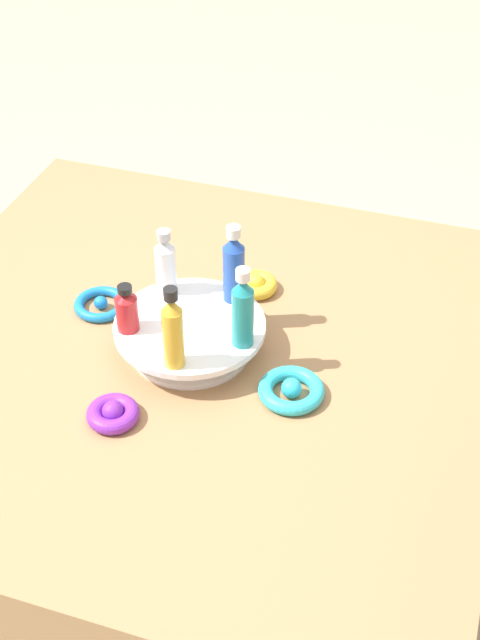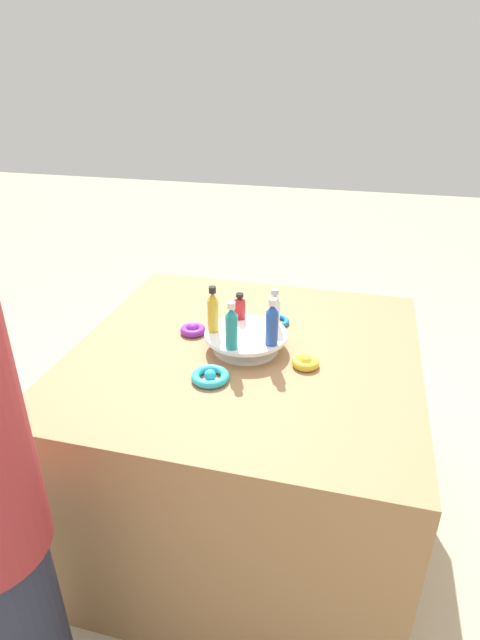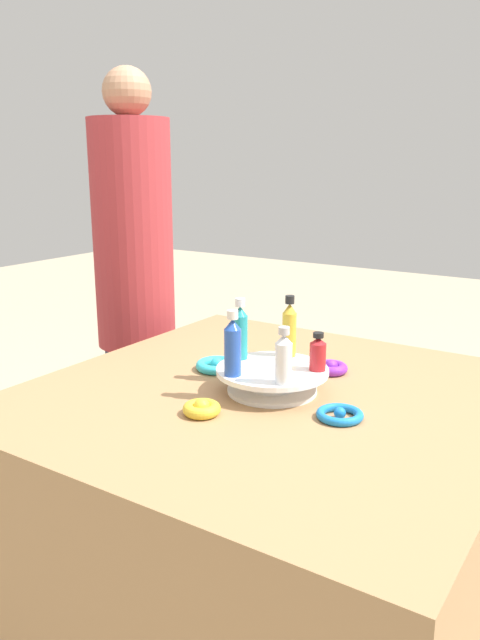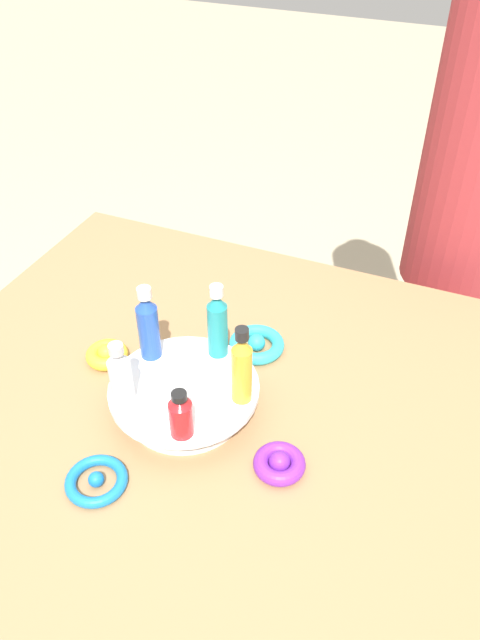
% 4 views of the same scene
% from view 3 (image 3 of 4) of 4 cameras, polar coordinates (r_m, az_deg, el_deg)
% --- Properties ---
extents(party_table, '(1.09, 1.09, 0.77)m').
position_cam_3_polar(party_table, '(1.66, 2.76, -19.08)').
color(party_table, '#9E754C').
rests_on(party_table, ground_plane).
extents(display_stand, '(0.26, 0.26, 0.06)m').
position_cam_3_polar(display_stand, '(1.47, 2.96, -5.31)').
color(display_stand, white).
rests_on(display_stand, party_table).
extents(bottle_gold, '(0.03, 0.03, 0.15)m').
position_cam_3_polar(bottle_gold, '(1.53, 4.53, -0.77)').
color(bottle_gold, gold).
rests_on(bottle_gold, display_stand).
extents(bottle_teal, '(0.04, 0.04, 0.15)m').
position_cam_3_polar(bottle_teal, '(1.51, 0.01, -1.03)').
color(bottle_teal, teal).
rests_on(bottle_teal, display_stand).
extents(bottle_blue, '(0.04, 0.04, 0.15)m').
position_cam_3_polar(bottle_blue, '(1.39, -0.68, -2.37)').
color(bottle_blue, '#234CAD').
rests_on(bottle_blue, display_stand).
extents(bottle_clear, '(0.04, 0.04, 0.13)m').
position_cam_3_polar(bottle_clear, '(1.35, 4.01, -3.46)').
color(bottle_clear, silver).
rests_on(bottle_clear, display_stand).
extents(bottle_red, '(0.04, 0.04, 0.09)m').
position_cam_3_polar(bottle_red, '(1.44, 7.13, -3.01)').
color(bottle_red, '#B21E23').
rests_on(bottle_red, display_stand).
extents(ribbon_bow_teal, '(0.11, 0.11, 0.03)m').
position_cam_3_polar(ribbon_bow_teal, '(1.63, -2.11, -4.14)').
color(ribbon_bow_teal, '#2DB7CC').
rests_on(ribbon_bow_teal, party_table).
extents(ribbon_bow_gold, '(0.08, 0.08, 0.04)m').
position_cam_3_polar(ribbon_bow_gold, '(1.35, -3.52, -8.07)').
color(ribbon_bow_gold, gold).
rests_on(ribbon_bow_gold, party_table).
extents(ribbon_bow_blue, '(0.10, 0.10, 0.03)m').
position_cam_3_polar(ribbon_bow_blue, '(1.35, 9.11, -8.53)').
color(ribbon_bow_blue, blue).
rests_on(ribbon_bow_blue, party_table).
extents(ribbon_bow_purple, '(0.09, 0.09, 0.04)m').
position_cam_3_polar(ribbon_bow_purple, '(1.62, 8.31, -4.33)').
color(ribbon_bow_purple, purple).
rests_on(ribbon_bow_purple, party_table).
extents(person_figure, '(0.27, 0.27, 1.59)m').
position_cam_3_polar(person_figure, '(2.21, -9.48, 1.29)').
color(person_figure, '#282D42').
rests_on(person_figure, ground_plane).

